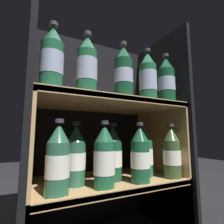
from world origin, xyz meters
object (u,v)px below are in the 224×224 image
(bottle_upper_front_2, at_px, (124,73))
(bottle_lower_front_2, at_px, (140,155))
(bottle_lower_front_1, at_px, (104,158))
(bottle_upper_front_0, at_px, (52,59))
(bottle_lower_front_3, at_px, (172,153))
(bottle_upper_front_4, at_px, (166,81))
(bottle_lower_back_1, at_px, (113,154))
(bottle_lower_back_0, at_px, (76,156))
(bottle_upper_front_3, at_px, (148,78))
(bottle_lower_back_2, at_px, (144,153))
(bottle_upper_front_1, at_px, (87,66))
(bottle_lower_front_0, at_px, (58,161))

(bottle_upper_front_2, distance_m, bottle_lower_front_2, 0.35)
(bottle_upper_front_2, bearing_deg, bottle_lower_front_1, 180.00)
(bottle_upper_front_0, relative_size, bottle_lower_front_3, 1.00)
(bottle_upper_front_0, height_order, bottle_upper_front_4, same)
(bottle_lower_back_1, bearing_deg, bottle_upper_front_2, -86.74)
(bottle_lower_front_2, height_order, bottle_lower_back_0, same)
(bottle_lower_front_3, bearing_deg, bottle_upper_front_3, 180.00)
(bottle_lower_front_1, bearing_deg, bottle_lower_back_2, 18.97)
(bottle_upper_front_2, xyz_separation_m, bottle_lower_front_1, (-0.09, 0.00, -0.34))
(bottle_lower_back_0, height_order, bottle_lower_back_1, same)
(bottle_upper_front_0, distance_m, bottle_upper_front_1, 0.12)
(bottle_upper_front_2, distance_m, bottle_lower_front_3, 0.42)
(bottle_upper_front_1, distance_m, bottle_upper_front_4, 0.40)
(bottle_lower_back_0, bearing_deg, bottle_lower_back_2, 0.00)
(bottle_upper_front_2, relative_size, bottle_lower_front_0, 1.00)
(bottle_upper_front_4, xyz_separation_m, bottle_lower_front_1, (-0.33, 0.00, -0.34))
(bottle_upper_front_1, bearing_deg, bottle_lower_front_0, -180.00)
(bottle_lower_front_2, relative_size, bottle_lower_front_3, 1.00)
(bottle_lower_front_2, distance_m, bottle_lower_back_1, 0.12)
(bottle_upper_front_3, relative_size, bottle_lower_back_2, 1.00)
(bottle_lower_front_1, bearing_deg, bottle_upper_front_1, -180.00)
(bottle_upper_front_1, relative_size, bottle_lower_back_2, 1.00)
(bottle_upper_front_1, xyz_separation_m, bottle_lower_front_3, (0.41, 0.00, -0.34))
(bottle_upper_front_3, relative_size, bottle_lower_front_2, 1.00)
(bottle_lower_front_2, xyz_separation_m, bottle_lower_back_2, (0.09, 0.09, -0.00))
(bottle_lower_back_0, bearing_deg, bottle_upper_front_1, -84.10)
(bottle_upper_front_1, xyz_separation_m, bottle_lower_front_0, (-0.09, -0.00, -0.34))
(bottle_upper_front_3, xyz_separation_m, bottle_lower_front_2, (-0.05, -0.00, -0.34))
(bottle_lower_back_0, xyz_separation_m, bottle_lower_back_1, (0.16, 0.00, -0.00))
(bottle_upper_front_2, height_order, bottle_upper_front_4, same)
(bottle_upper_front_2, bearing_deg, bottle_lower_back_2, 27.60)
(bottle_lower_front_0, distance_m, bottle_lower_front_1, 0.17)
(bottle_upper_front_4, bearing_deg, bottle_lower_back_1, 160.65)
(bottle_lower_front_1, xyz_separation_m, bottle_lower_front_3, (0.34, -0.00, 0.00))
(bottle_upper_front_4, xyz_separation_m, bottle_lower_front_3, (0.01, 0.00, -0.34))
(bottle_upper_front_4, distance_m, bottle_lower_front_3, 0.34)
(bottle_lower_front_1, height_order, bottle_lower_front_3, same)
(bottle_lower_front_0, height_order, bottle_lower_back_0, same)
(bottle_lower_front_1, xyz_separation_m, bottle_lower_front_2, (0.16, -0.00, 0.00))
(bottle_lower_front_0, height_order, bottle_lower_front_3, same)
(bottle_lower_front_3, distance_m, bottle_lower_back_0, 0.43)
(bottle_upper_front_3, bearing_deg, bottle_upper_front_1, -180.00)
(bottle_lower_back_1, bearing_deg, bottle_lower_back_2, 0.00)
(bottle_lower_front_1, distance_m, bottle_lower_front_3, 0.34)
(bottle_lower_front_3, distance_m, bottle_lower_back_2, 0.12)
(bottle_upper_front_3, height_order, bottle_lower_front_2, bottle_upper_front_3)
(bottle_upper_front_2, relative_size, bottle_lower_back_1, 1.00)
(bottle_lower_front_0, xyz_separation_m, bottle_lower_back_0, (0.08, 0.09, 0.00))
(bottle_upper_front_3, bearing_deg, bottle_upper_front_2, -180.00)
(bottle_upper_front_3, distance_m, bottle_lower_front_0, 0.51)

